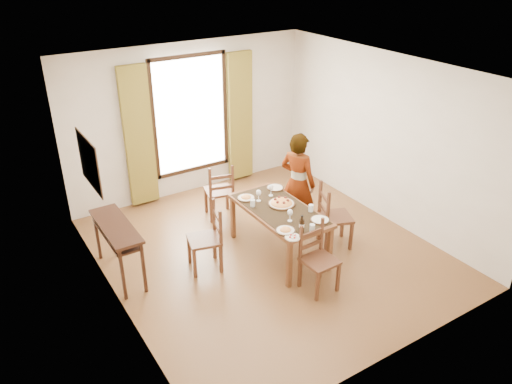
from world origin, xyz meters
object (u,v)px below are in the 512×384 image
pasta_platter (282,202)px  console_table (116,232)px  man (298,183)px  dining_table (279,213)px

pasta_platter → console_table: bearing=163.8°
man → pasta_platter: size_ratio=4.08×
console_table → man: bearing=-6.0°
console_table → pasta_platter: 2.34m
console_table → man: man is taller
console_table → dining_table: (2.15, -0.73, -0.00)m
console_table → pasta_platter: (2.24, -0.65, 0.12)m
console_table → dining_table: size_ratio=0.75×
console_table → pasta_platter: pasta_platter is taller
console_table → dining_table: 2.27m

